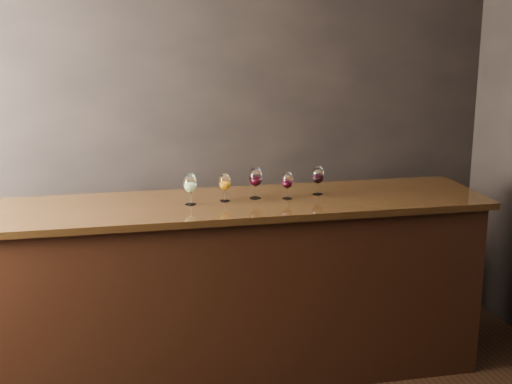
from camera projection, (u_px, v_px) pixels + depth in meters
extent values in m
cube|color=black|center=(167.00, 143.00, 5.19)|extent=(5.00, 0.02, 2.80)
cube|color=black|center=(226.00, 292.00, 4.61)|extent=(3.26, 0.84, 1.13)
cube|color=black|center=(225.00, 205.00, 4.46)|extent=(3.37, 0.92, 0.04)
cube|color=black|center=(145.00, 278.00, 5.16)|extent=(2.51, 0.40, 0.90)
cylinder|color=white|center=(191.00, 204.00, 4.39)|extent=(0.07, 0.07, 0.00)
cylinder|color=white|center=(190.00, 198.00, 4.38)|extent=(0.01, 0.01, 0.07)
ellipsoid|color=white|center=(190.00, 183.00, 4.36)|extent=(0.08, 0.08, 0.12)
cylinder|color=white|center=(190.00, 175.00, 4.35)|extent=(0.06, 0.06, 0.01)
ellipsoid|color=#AEBD62|center=(190.00, 186.00, 4.36)|extent=(0.07, 0.07, 0.05)
cylinder|color=white|center=(225.00, 201.00, 4.47)|extent=(0.06, 0.06, 0.00)
cylinder|color=white|center=(225.00, 195.00, 4.46)|extent=(0.01, 0.01, 0.07)
ellipsoid|color=white|center=(225.00, 182.00, 4.44)|extent=(0.07, 0.07, 0.10)
cylinder|color=white|center=(225.00, 175.00, 4.43)|extent=(0.05, 0.05, 0.01)
ellipsoid|color=#D16D08|center=(225.00, 185.00, 4.45)|extent=(0.06, 0.06, 0.05)
cylinder|color=white|center=(256.00, 198.00, 4.54)|extent=(0.07, 0.07, 0.00)
cylinder|color=white|center=(256.00, 192.00, 4.53)|extent=(0.01, 0.01, 0.07)
ellipsoid|color=white|center=(256.00, 177.00, 4.51)|extent=(0.08, 0.08, 0.12)
cylinder|color=white|center=(256.00, 169.00, 4.49)|extent=(0.06, 0.06, 0.01)
ellipsoid|color=black|center=(256.00, 180.00, 4.51)|extent=(0.07, 0.07, 0.05)
cylinder|color=white|center=(287.00, 198.00, 4.53)|extent=(0.06, 0.06, 0.00)
cylinder|color=white|center=(287.00, 193.00, 4.52)|extent=(0.01, 0.01, 0.06)
ellipsoid|color=white|center=(287.00, 181.00, 4.50)|extent=(0.07, 0.07, 0.10)
cylinder|color=white|center=(287.00, 174.00, 4.49)|extent=(0.05, 0.05, 0.01)
ellipsoid|color=black|center=(287.00, 183.00, 4.51)|extent=(0.06, 0.06, 0.05)
cylinder|color=white|center=(318.00, 194.00, 4.63)|extent=(0.07, 0.07, 0.00)
cylinder|color=white|center=(318.00, 189.00, 4.63)|extent=(0.01, 0.01, 0.07)
ellipsoid|color=white|center=(318.00, 175.00, 4.60)|extent=(0.08, 0.08, 0.11)
cylinder|color=white|center=(318.00, 168.00, 4.59)|extent=(0.06, 0.06, 0.01)
ellipsoid|color=black|center=(318.00, 178.00, 4.61)|extent=(0.06, 0.06, 0.05)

